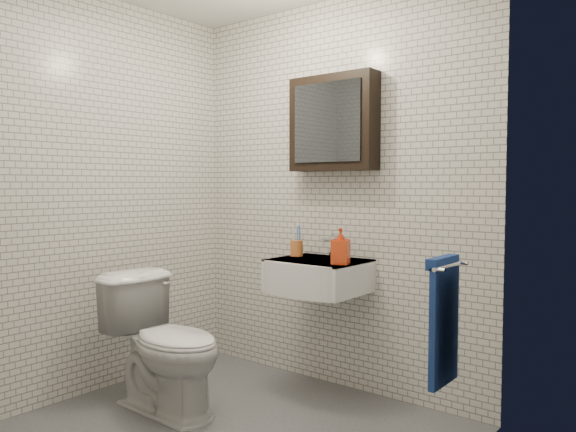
% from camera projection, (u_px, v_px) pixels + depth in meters
% --- Properties ---
extents(room_shell, '(2.22, 2.02, 2.51)m').
position_uv_depth(room_shell, '(223.00, 154.00, 2.86)').
color(room_shell, silver).
rests_on(room_shell, ground).
extents(washbasin, '(0.55, 0.50, 0.20)m').
position_uv_depth(washbasin, '(315.00, 275.00, 3.44)').
color(washbasin, white).
rests_on(washbasin, room_shell).
extents(faucet, '(0.06, 0.20, 0.15)m').
position_uv_depth(faucet, '(333.00, 247.00, 3.58)').
color(faucet, silver).
rests_on(faucet, washbasin).
extents(mirror_cabinet, '(0.60, 0.15, 0.60)m').
position_uv_depth(mirror_cabinet, '(333.00, 123.00, 3.53)').
color(mirror_cabinet, black).
rests_on(mirror_cabinet, room_shell).
extents(towel_rail, '(0.09, 0.30, 0.58)m').
position_uv_depth(towel_rail, '(444.00, 316.00, 2.52)').
color(towel_rail, silver).
rests_on(towel_rail, room_shell).
extents(toothbrush_cup, '(0.11, 0.11, 0.23)m').
position_uv_depth(toothbrush_cup, '(297.00, 247.00, 3.64)').
color(toothbrush_cup, '#CE6E33').
rests_on(toothbrush_cup, washbasin).
extents(soap_bottle, '(0.12, 0.12, 0.21)m').
position_uv_depth(soap_bottle, '(341.00, 246.00, 3.26)').
color(soap_bottle, orange).
rests_on(soap_bottle, washbasin).
extents(toilet, '(0.78, 0.46, 0.79)m').
position_uv_depth(toilet, '(166.00, 344.00, 3.24)').
color(toilet, white).
rests_on(toilet, ground).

